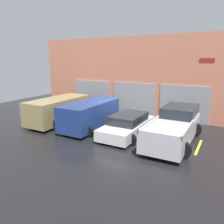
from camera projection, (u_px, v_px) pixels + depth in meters
ground_plane at (118, 126)px, 14.51m from camera, size 28.00×28.00×0.00m
shophouse_building at (138, 78)px, 16.63m from camera, size 17.44×0.68×5.97m
pickup_truck at (175, 127)px, 11.59m from camera, size 2.44×5.35×1.69m
sedan_white at (128, 125)px, 12.67m from camera, size 2.19×4.39×1.21m
sedan_side at (59, 110)px, 15.01m from camera, size 2.35×4.73×1.70m
van_right at (90, 114)px, 13.79m from camera, size 2.24×4.45×1.68m
parking_stripe_far_left at (46, 120)px, 15.83m from camera, size 0.12×2.20×0.01m
parking_stripe_left at (74, 125)px, 14.61m from camera, size 0.12×2.20×0.01m
parking_stripe_centre at (108, 131)px, 13.39m from camera, size 0.12×2.20×0.01m
parking_stripe_right at (149, 138)px, 12.16m from camera, size 0.12×2.20×0.01m
parking_stripe_far_right at (199, 147)px, 10.94m from camera, size 0.12×2.20×0.01m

